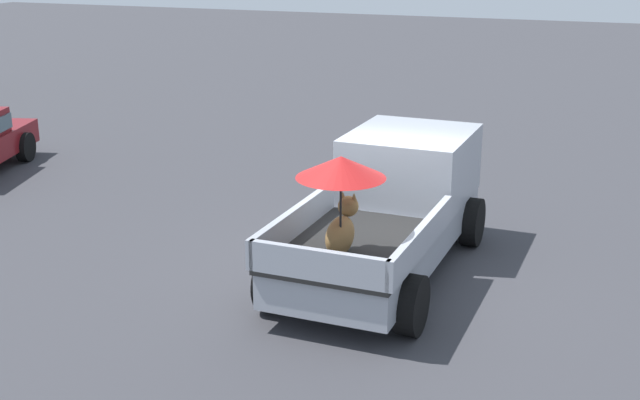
% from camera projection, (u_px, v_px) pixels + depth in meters
% --- Properties ---
extents(ground_plane, '(80.00, 80.00, 0.00)m').
position_uv_depth(ground_plane, '(381.00, 274.00, 12.79)').
color(ground_plane, '#38383D').
extents(pickup_truck_main, '(5.11, 2.38, 2.27)m').
position_uv_depth(pickup_truck_main, '(391.00, 205.00, 12.86)').
color(pickup_truck_main, black).
rests_on(pickup_truck_main, ground).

